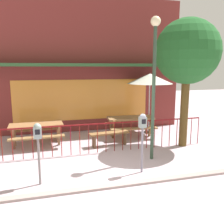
% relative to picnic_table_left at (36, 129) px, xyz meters
% --- Properties ---
extents(ground, '(40.00, 40.00, 0.00)m').
position_rel_picnic_table_left_xyz_m(ground, '(1.89, -2.95, -0.61)').
color(ground, '#B49FA9').
extents(pub_storefront, '(8.75, 1.50, 5.58)m').
position_rel_picnic_table_left_xyz_m(pub_storefront, '(1.89, 1.85, 2.16)').
color(pub_storefront, '#472015').
rests_on(pub_storefront, ground).
extents(patio_fence_front, '(7.37, 0.04, 0.97)m').
position_rel_picnic_table_left_xyz_m(patio_fence_front, '(1.89, -1.27, 0.05)').
color(patio_fence_front, maroon).
rests_on(patio_fence_front, ground).
extents(picnic_table_left, '(1.85, 1.42, 0.79)m').
position_rel_picnic_table_left_xyz_m(picnic_table_left, '(0.00, 0.00, 0.00)').
color(picnic_table_left, '#916139').
rests_on(picnic_table_left, ground).
extents(picnic_table_right, '(1.90, 1.49, 0.79)m').
position_rel_picnic_table_left_xyz_m(picnic_table_right, '(3.55, 0.28, 0.00)').
color(picnic_table_right, olive).
rests_on(picnic_table_right, ground).
extents(patio_umbrella, '(1.84, 1.84, 2.46)m').
position_rel_picnic_table_left_xyz_m(patio_umbrella, '(4.48, 0.60, 1.63)').
color(patio_umbrella, black).
rests_on(patio_umbrella, ground).
extents(patio_bench, '(1.42, 0.44, 0.48)m').
position_rel_picnic_table_left_xyz_m(patio_bench, '(2.44, -0.67, -0.26)').
color(patio_bench, brown).
rests_on(patio_bench, ground).
extents(parking_meter_near, '(0.18, 0.17, 1.47)m').
position_rel_picnic_table_left_xyz_m(parking_meter_near, '(0.15, -3.05, 0.53)').
color(parking_meter_near, slate).
rests_on(parking_meter_near, ground).
extents(parking_meter_far, '(0.18, 0.17, 1.56)m').
position_rel_picnic_table_left_xyz_m(parking_meter_far, '(2.70, -3.04, 0.59)').
color(parking_meter_far, slate).
rests_on(parking_meter_far, ground).
extents(street_tree, '(2.15, 2.15, 4.30)m').
position_rel_picnic_table_left_xyz_m(street_tree, '(4.93, -1.34, 2.58)').
color(street_tree, '#533D1B').
rests_on(street_tree, ground).
extents(street_lamp, '(0.28, 0.28, 4.08)m').
position_rel_picnic_table_left_xyz_m(street_lamp, '(3.35, -2.23, 2.04)').
color(street_lamp, '#2D4331').
rests_on(street_lamp, ground).
extents(curb_edge, '(12.25, 0.20, 0.11)m').
position_rel_picnic_table_left_xyz_m(curb_edge, '(1.89, -3.63, -0.61)').
color(curb_edge, gray).
rests_on(curb_edge, ground).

